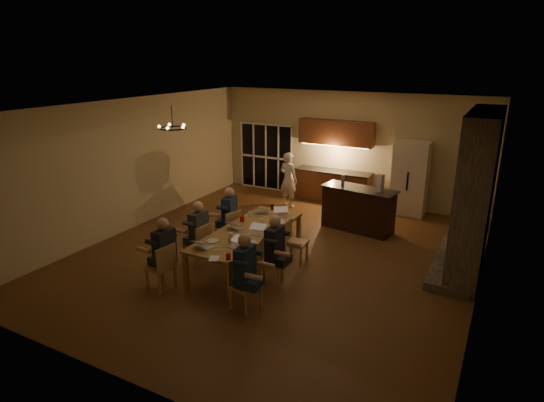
{
  "coord_description": "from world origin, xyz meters",
  "views": [
    {
      "loc": [
        4.15,
        -8.05,
        4.15
      ],
      "look_at": [
        -0.28,
        0.3,
        1.12
      ],
      "focal_mm": 30.0,
      "sensor_mm": 36.0,
      "label": 1
    }
  ],
  "objects_px": {
    "person_right_mid": "(275,250)",
    "mug_back": "(250,214)",
    "chair_right_near": "(246,285)",
    "person_left_near": "(165,253)",
    "bar_island": "(358,209)",
    "redcup_far": "(286,209)",
    "dining_table": "(248,247)",
    "laptop_a": "(204,241)",
    "laptop_b": "(236,241)",
    "can_right": "(273,225)",
    "laptop_c": "(237,223)",
    "bar_blender": "(380,183)",
    "chair_left_near": "(160,266)",
    "plate_near": "(251,243)",
    "chair_left_far": "(228,229)",
    "chandelier": "(173,128)",
    "can_silver": "(229,240)",
    "plate_left": "(212,241)",
    "plate_far": "(279,222)",
    "laptop_e": "(263,207)",
    "bar_bottle": "(343,180)",
    "mug_front": "(230,235)",
    "laptop_d": "(256,229)",
    "redcup_mid": "(242,219)",
    "person_left_mid": "(199,234)",
    "laptop_f": "(281,211)",
    "redcup_near": "(228,256)",
    "person_right_near": "(245,272)",
    "can_cola": "(272,207)",
    "person_left_far": "(230,217)",
    "refrigerator": "(410,178)",
    "mug_mid": "(262,221)",
    "chair_right_far": "(296,242)",
    "chair_left_mid": "(197,244)"
  },
  "relations": [
    {
      "from": "chair_right_near",
      "to": "bar_blender",
      "type": "bearing_deg",
      "value": 0.15
    },
    {
      "from": "chair_right_near",
      "to": "person_left_near",
      "type": "xyz_separation_m",
      "value": [
        -1.71,
        -0.04,
        0.24
      ]
    },
    {
      "from": "laptop_b",
      "to": "can_right",
      "type": "distance_m",
      "value": 1.22
    },
    {
      "from": "laptop_a",
      "to": "laptop_d",
      "type": "xyz_separation_m",
      "value": [
        0.54,
        1.01,
        0.0
      ]
    },
    {
      "from": "person_left_mid",
      "to": "bar_bottle",
      "type": "relative_size",
      "value": 5.75
    },
    {
      "from": "redcup_mid",
      "to": "can_right",
      "type": "xyz_separation_m",
      "value": [
        0.76,
        -0.01,
        0.0
      ]
    },
    {
      "from": "laptop_c",
      "to": "can_cola",
      "type": "height_order",
      "value": "laptop_c"
    },
    {
      "from": "chair_left_near",
      "to": "laptop_e",
      "type": "relative_size",
      "value": 2.78
    },
    {
      "from": "refrigerator",
      "to": "chandelier",
      "type": "height_order",
      "value": "chandelier"
    },
    {
      "from": "laptop_f",
      "to": "redcup_mid",
      "type": "relative_size",
      "value": 2.67
    },
    {
      "from": "redcup_far",
      "to": "bar_blender",
      "type": "relative_size",
      "value": 0.29
    },
    {
      "from": "laptop_a",
      "to": "mug_mid",
      "type": "height_order",
      "value": "laptop_a"
    },
    {
      "from": "dining_table",
      "to": "redcup_near",
      "type": "xyz_separation_m",
      "value": [
        0.43,
        -1.37,
        0.44
      ]
    },
    {
      "from": "person_left_near",
      "to": "laptop_c",
      "type": "distance_m",
      "value": 1.68
    },
    {
      "from": "person_right_mid",
      "to": "plate_left",
      "type": "bearing_deg",
      "value": 104.16
    },
    {
      "from": "chandelier",
      "to": "laptop_a",
      "type": "xyz_separation_m",
      "value": [
        1.33,
        -0.89,
        -1.89
      ]
    },
    {
      "from": "chandelier",
      "to": "laptop_e",
      "type": "distance_m",
      "value": 2.68
    },
    {
      "from": "chair_right_far",
      "to": "plate_left",
      "type": "relative_size",
      "value": 3.65
    },
    {
      "from": "bar_island",
      "to": "person_left_mid",
      "type": "height_order",
      "value": "person_left_mid"
    },
    {
      "from": "chair_left_far",
      "to": "plate_far",
      "type": "relative_size",
      "value": 3.42
    },
    {
      "from": "chair_left_far",
      "to": "chandelier",
      "type": "bearing_deg",
      "value": -28.97
    },
    {
      "from": "redcup_far",
      "to": "can_silver",
      "type": "relative_size",
      "value": 1.0
    },
    {
      "from": "redcup_far",
      "to": "bar_blender",
      "type": "distance_m",
      "value": 2.34
    },
    {
      "from": "laptop_c",
      "to": "plate_near",
      "type": "height_order",
      "value": "laptop_c"
    },
    {
      "from": "bar_island",
      "to": "chair_left_mid",
      "type": "bearing_deg",
      "value": -115.12
    },
    {
      "from": "chair_left_far",
      "to": "laptop_f",
      "type": "height_order",
      "value": "laptop_f"
    },
    {
      "from": "refrigerator",
      "to": "laptop_d",
      "type": "height_order",
      "value": "refrigerator"
    },
    {
      "from": "chair_right_near",
      "to": "bar_island",
      "type": "bearing_deg",
      "value": 6.71
    },
    {
      "from": "plate_left",
      "to": "plate_far",
      "type": "xyz_separation_m",
      "value": [
        0.66,
        1.53,
        0.0
      ]
    },
    {
      "from": "mug_front",
      "to": "can_silver",
      "type": "xyz_separation_m",
      "value": [
        0.13,
        -0.23,
        0.01
      ]
    },
    {
      "from": "mug_front",
      "to": "chair_left_near",
      "type": "bearing_deg",
      "value": -124.43
    },
    {
      "from": "laptop_e",
      "to": "mug_mid",
      "type": "xyz_separation_m",
      "value": [
        0.32,
        -0.65,
        -0.06
      ]
    },
    {
      "from": "dining_table",
      "to": "laptop_a",
      "type": "xyz_separation_m",
      "value": [
        -0.27,
        -1.12,
        0.49
      ]
    },
    {
      "from": "chair_left_mid",
      "to": "laptop_e",
      "type": "height_order",
      "value": "laptop_e"
    },
    {
      "from": "laptop_c",
      "to": "redcup_near",
      "type": "distance_m",
      "value": 1.52
    },
    {
      "from": "person_right_mid",
      "to": "mug_back",
      "type": "bearing_deg",
      "value": 45.17
    },
    {
      "from": "laptop_c",
      "to": "bar_blender",
      "type": "height_order",
      "value": "bar_blender"
    },
    {
      "from": "mug_front",
      "to": "redcup_far",
      "type": "distance_m",
      "value": 1.92
    },
    {
      "from": "person_right_near",
      "to": "can_cola",
      "type": "height_order",
      "value": "person_right_near"
    },
    {
      "from": "dining_table",
      "to": "laptop_a",
      "type": "bearing_deg",
      "value": -103.64
    },
    {
      "from": "person_left_far",
      "to": "bar_island",
      "type": "bearing_deg",
      "value": 126.6
    },
    {
      "from": "mug_mid",
      "to": "chair_left_far",
      "type": "bearing_deg",
      "value": 177.11
    },
    {
      "from": "person_left_far",
      "to": "mug_back",
      "type": "distance_m",
      "value": 0.49
    },
    {
      "from": "chair_left_near",
      "to": "plate_near",
      "type": "bearing_deg",
      "value": 140.18
    },
    {
      "from": "person_left_mid",
      "to": "laptop_a",
      "type": "bearing_deg",
      "value": 43.72
    },
    {
      "from": "mug_front",
      "to": "redcup_mid",
      "type": "height_order",
      "value": "redcup_mid"
    },
    {
      "from": "laptop_e",
      "to": "bar_bottle",
      "type": "bearing_deg",
      "value": -137.12
    },
    {
      "from": "laptop_a",
      "to": "plate_left",
      "type": "xyz_separation_m",
      "value": [
        -0.02,
        0.29,
        -0.1
      ]
    },
    {
      "from": "bar_island",
      "to": "redcup_far",
      "type": "relative_size",
      "value": 15.16
    },
    {
      "from": "bar_island",
      "to": "mug_front",
      "type": "distance_m",
      "value": 3.77
    }
  ]
}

